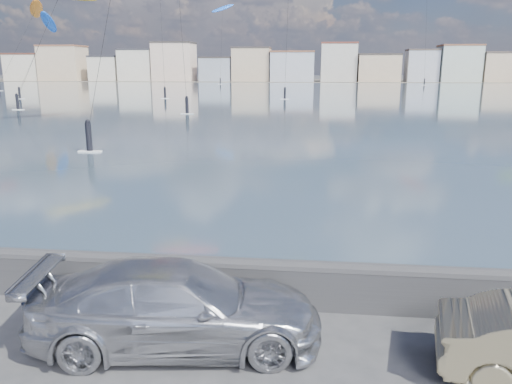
% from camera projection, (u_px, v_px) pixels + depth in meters
% --- Properties ---
extents(ground, '(700.00, 700.00, 0.00)m').
position_uv_depth(ground, '(169.00, 376.00, 8.30)').
color(ground, '#333335').
rests_on(ground, ground).
extents(bay_water, '(500.00, 177.00, 0.00)m').
position_uv_depth(bay_water, '(302.00, 94.00, 96.51)').
color(bay_water, '#2C4852').
rests_on(bay_water, ground).
extents(far_shore_strip, '(500.00, 60.00, 0.00)m').
position_uv_depth(far_shore_strip, '(309.00, 81.00, 201.10)').
color(far_shore_strip, '#4C473D').
rests_on(far_shore_strip, ground).
extents(seawall, '(400.00, 0.36, 1.08)m').
position_uv_depth(seawall, '(203.00, 278.00, 10.77)').
color(seawall, '#28282B').
rests_on(seawall, ground).
extents(far_buildings, '(240.79, 13.26, 14.60)m').
position_uv_depth(far_buildings, '(312.00, 65.00, 186.00)').
color(far_buildings, beige).
rests_on(far_buildings, ground).
extents(car_silver, '(5.52, 2.83, 1.53)m').
position_uv_depth(car_silver, '(177.00, 306.00, 9.10)').
color(car_silver, silver).
rests_on(car_silver, ground).
extents(kitesurfer_1, '(8.49, 17.13, 20.54)m').
position_uv_depth(kitesurfer_1, '(36.00, 10.00, 118.04)').
color(kitesurfer_1, orange).
rests_on(kitesurfer_1, ground).
extents(kitesurfer_3, '(7.82, 10.49, 25.47)m').
position_uv_depth(kitesurfer_3, '(223.00, 10.00, 158.58)').
color(kitesurfer_3, blue).
rests_on(kitesurfer_3, ground).
extents(kitesurfer_12, '(4.17, 12.84, 14.78)m').
position_uv_depth(kitesurfer_12, '(48.00, 24.00, 87.57)').
color(kitesurfer_12, blue).
rests_on(kitesurfer_12, ground).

